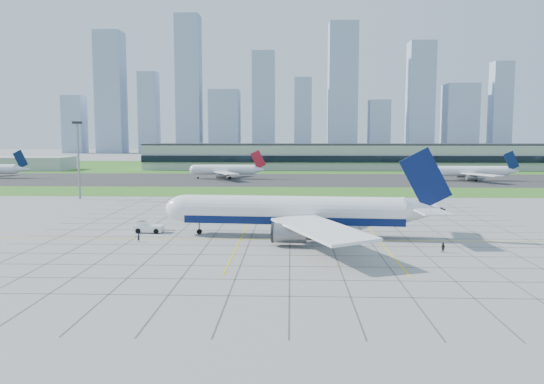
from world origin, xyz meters
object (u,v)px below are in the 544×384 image
(light_mast, at_px, (78,150))
(crew_near, at_px, (139,238))
(airliner, at_px, (296,212))
(distant_jet_2, at_px, (470,171))
(pushback_tug, at_px, (148,227))
(crew_far, at_px, (443,248))
(distant_jet_1, at_px, (226,170))

(light_mast, bearing_deg, crew_near, -60.34)
(crew_near, bearing_deg, airliner, -43.98)
(light_mast, bearing_deg, distant_jet_2, 26.40)
(airliner, bearing_deg, pushback_tug, 178.98)
(light_mast, height_order, pushback_tug, light_mast)
(pushback_tug, relative_size, crew_far, 4.94)
(distant_jet_1, bearing_deg, airliner, -77.42)
(crew_near, distance_m, distant_jet_1, 152.98)
(airliner, distance_m, crew_far, 30.57)
(light_mast, bearing_deg, crew_far, -38.59)
(distant_jet_2, bearing_deg, airliner, -120.52)
(light_mast, distance_m, distant_jet_2, 171.43)
(pushback_tug, distance_m, distant_jet_2, 177.60)
(light_mast, height_order, crew_far, light_mast)
(crew_far, bearing_deg, crew_near, -138.46)
(light_mast, height_order, distant_jet_1, light_mast)
(pushback_tug, distance_m, crew_near, 10.30)
(crew_far, bearing_deg, airliner, -160.11)
(distant_jet_2, bearing_deg, pushback_tug, -129.98)
(light_mast, xyz_separation_m, crew_near, (40.03, -70.28, -15.34))
(crew_far, bearing_deg, distant_jet_2, 119.21)
(crew_far, distance_m, distant_jet_2, 163.70)
(airliner, distance_m, distant_jet_1, 149.36)
(pushback_tug, bearing_deg, airliner, -1.02)
(light_mast, bearing_deg, distant_jet_1, 64.95)
(pushback_tug, distance_m, crew_far, 61.17)
(airliner, relative_size, distant_jet_2, 1.41)
(light_mast, xyz_separation_m, pushback_tug, (39.10, -60.02, -15.09))
(pushback_tug, bearing_deg, crew_near, -80.30)
(airliner, relative_size, distant_jet_1, 1.41)
(distant_jet_1, bearing_deg, crew_far, -69.83)
(airliner, bearing_deg, crew_far, -24.66)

